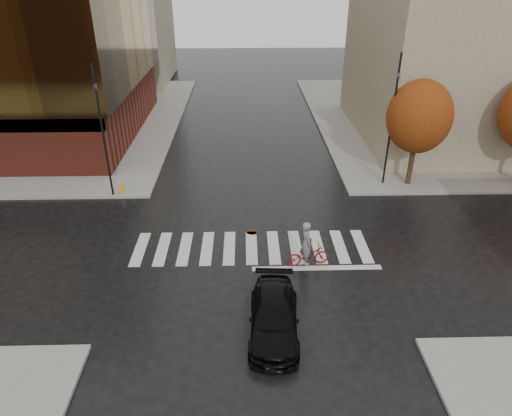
{
  "coord_description": "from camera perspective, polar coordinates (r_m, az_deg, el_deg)",
  "views": [
    {
      "loc": [
        -0.27,
        -18.44,
        12.48
      ],
      "look_at": [
        0.23,
        0.92,
        2.0
      ],
      "focal_mm": 32.0,
      "sensor_mm": 36.0,
      "label": 1
    }
  ],
  "objects": [
    {
      "name": "ground",
      "position": [
        22.27,
        -0.54,
        -5.67
      ],
      "size": [
        120.0,
        120.0,
        0.0
      ],
      "primitive_type": "plane",
      "color": "black",
      "rests_on": "ground"
    },
    {
      "name": "tree_ne_a",
      "position": [
        28.94,
        19.72,
        10.68
      ],
      "size": [
        3.8,
        3.8,
        6.5
      ],
      "color": "black",
      "rests_on": "sidewalk_ne"
    },
    {
      "name": "sedan",
      "position": [
        17.73,
        2.25,
        -13.42
      ],
      "size": [
        2.11,
        4.66,
        1.32
      ],
      "primitive_type": "imported",
      "rotation": [
        0.0,
        0.0,
        -0.06
      ],
      "color": "black",
      "rests_on": "ground"
    },
    {
      "name": "cyclist",
      "position": [
        21.19,
        6.45,
        -5.32
      ],
      "size": [
        2.09,
        1.02,
        2.27
      ],
      "rotation": [
        0.0,
        0.0,
        1.74
      ],
      "color": "maroon",
      "rests_on": "ground"
    },
    {
      "name": "traffic_light_nw",
      "position": [
        27.18,
        -18.77,
        9.96
      ],
      "size": [
        0.23,
        0.2,
        7.66
      ],
      "rotation": [
        0.0,
        0.0,
        -1.29
      ],
      "color": "black",
      "rests_on": "sidewalk_nw"
    },
    {
      "name": "fire_hydrant",
      "position": [
        28.66,
        -16.5,
        2.49
      ],
      "size": [
        0.23,
        0.23,
        0.65
      ],
      "color": "#F6B00E",
      "rests_on": "sidewalk_nw"
    },
    {
      "name": "crosswalk",
      "position": [
        22.68,
        -0.56,
        -4.95
      ],
      "size": [
        12.0,
        3.0,
        0.01
      ],
      "primitive_type": "cube",
      "color": "silver",
      "rests_on": "ground"
    },
    {
      "name": "traffic_light_ne",
      "position": [
        28.46,
        16.76,
        11.46
      ],
      "size": [
        0.2,
        0.23,
        7.93
      ],
      "rotation": [
        0.0,
        0.0,
        3.35
      ],
      "color": "black",
      "rests_on": "sidewalk_ne"
    },
    {
      "name": "sidewalk_nw",
      "position": [
        46.25,
        -28.46,
        9.46
      ],
      "size": [
        30.0,
        30.0,
        0.15
      ],
      "primitive_type": "cube",
      "color": "gray",
      "rests_on": "ground"
    },
    {
      "name": "manhole",
      "position": [
        23.95,
        -0.48,
        -2.98
      ],
      "size": [
        0.68,
        0.68,
        0.01
      ],
      "primitive_type": "cylinder",
      "rotation": [
        0.0,
        0.0,
        -0.04
      ],
      "color": "#442C18",
      "rests_on": "ground"
    },
    {
      "name": "building_ne_tan",
      "position": [
        39.56,
        26.26,
        20.95
      ],
      "size": [
        16.0,
        16.0,
        18.0
      ],
      "primitive_type": "cube",
      "color": "gray",
      "rests_on": "sidewalk_ne"
    },
    {
      "name": "sidewalk_ne",
      "position": [
        46.49,
        26.24,
        10.05
      ],
      "size": [
        30.0,
        30.0,
        0.15
      ],
      "primitive_type": "cube",
      "color": "gray",
      "rests_on": "ground"
    }
  ]
}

